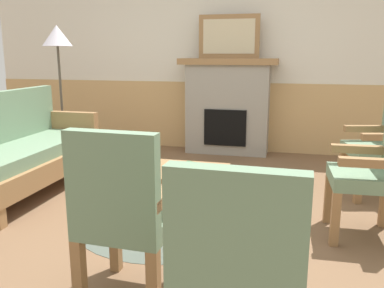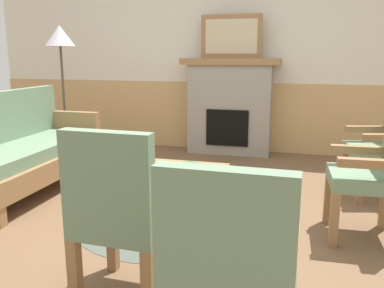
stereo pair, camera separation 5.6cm
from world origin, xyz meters
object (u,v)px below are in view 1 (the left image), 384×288
(coffee_table, at_px, (166,175))
(armchair_front_center, at_px, (239,273))
(fireplace, at_px, (228,106))
(armchair_by_window_left, at_px, (383,141))
(book_on_table, at_px, (191,166))
(armchair_front_left, at_px, (125,209))
(framed_picture, at_px, (229,36))
(floor_lamp_by_couch, at_px, (58,44))
(armchair_near_fireplace, at_px, (376,167))
(couch, at_px, (24,152))

(coffee_table, xyz_separation_m, armchair_front_center, (0.80, -1.62, 0.15))
(fireplace, relative_size, coffee_table, 1.35)
(armchair_by_window_left, bearing_deg, armchair_front_center, -110.55)
(book_on_table, relative_size, armchair_front_left, 0.17)
(coffee_table, bearing_deg, framed_picture, 87.51)
(armchair_front_left, xyz_separation_m, floor_lamp_by_couch, (-1.99, 2.68, 0.91))
(armchair_by_window_left, bearing_deg, armchair_near_fireplace, -103.30)
(fireplace, bearing_deg, armchair_near_fireplace, -58.29)
(framed_picture, xyz_separation_m, armchair_near_fireplace, (1.47, -2.37, -1.02))
(fireplace, distance_m, couch, 2.69)
(book_on_table, xyz_separation_m, armchair_by_window_left, (1.61, 0.99, 0.08))
(couch, height_order, armchair_by_window_left, same)
(armchair_front_left, relative_size, armchair_front_center, 1.00)
(armchair_near_fireplace, bearing_deg, coffee_table, -177.37)
(fireplace, xyz_separation_m, armchair_near_fireplace, (1.47, -2.37, -0.11))
(framed_picture, height_order, armchair_front_center, framed_picture)
(armchair_by_window_left, bearing_deg, couch, -168.39)
(couch, bearing_deg, armchair_front_center, -39.84)
(armchair_near_fireplace, bearing_deg, framed_picture, 121.70)
(armchair_near_fireplace, relative_size, armchair_front_center, 1.00)
(coffee_table, bearing_deg, couch, 166.98)
(framed_picture, distance_m, coffee_table, 2.71)
(framed_picture, xyz_separation_m, floor_lamp_by_couch, (-1.97, -0.89, -0.11))
(coffee_table, distance_m, armchair_by_window_left, 2.10)
(couch, height_order, coffee_table, couch)
(armchair_by_window_left, distance_m, floor_lamp_by_couch, 3.81)
(fireplace, height_order, floor_lamp_by_couch, floor_lamp_by_couch)
(framed_picture, bearing_deg, armchair_near_fireplace, -58.30)
(framed_picture, bearing_deg, armchair_front_left, -89.59)
(armchair_by_window_left, bearing_deg, floor_lamp_by_couch, 172.26)
(fireplace, relative_size, armchair_front_center, 1.33)
(armchair_near_fireplace, xyz_separation_m, armchair_by_window_left, (0.23, 0.99, 0.00))
(framed_picture, relative_size, armchair_front_center, 0.82)
(armchair_front_center, bearing_deg, armchair_front_left, 143.86)
(couch, bearing_deg, framed_picture, 51.10)
(floor_lamp_by_couch, bearing_deg, armchair_near_fireplace, -23.37)
(couch, bearing_deg, coffee_table, -13.02)
(framed_picture, distance_m, book_on_table, 2.63)
(couch, height_order, floor_lamp_by_couch, floor_lamp_by_couch)
(book_on_table, distance_m, armchair_near_fireplace, 1.38)
(armchair_near_fireplace, bearing_deg, floor_lamp_by_couch, 156.63)
(couch, distance_m, book_on_table, 1.79)
(fireplace, relative_size, floor_lamp_by_couch, 0.77)
(armchair_by_window_left, xyz_separation_m, armchair_front_left, (-1.67, -2.18, 0.00))
(framed_picture, xyz_separation_m, book_on_table, (0.08, -2.38, -1.10))
(armchair_near_fireplace, relative_size, floor_lamp_by_couch, 0.58)
(armchair_near_fireplace, distance_m, armchair_front_center, 1.86)
(coffee_table, bearing_deg, fireplace, 87.51)
(fireplace, bearing_deg, book_on_table, -87.96)
(coffee_table, xyz_separation_m, armchair_near_fireplace, (1.57, 0.07, 0.15))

